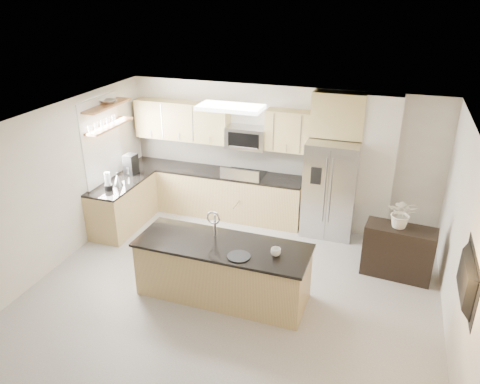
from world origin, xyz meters
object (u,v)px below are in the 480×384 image
(credenza, at_px, (398,252))
(kettle, at_px, (118,180))
(microwave, at_px, (247,138))
(platter, at_px, (239,256))
(cup, at_px, (276,252))
(coffee_maker, at_px, (131,165))
(television, at_px, (462,278))
(bowl, at_px, (108,101))
(island, at_px, (223,270))
(range, at_px, (244,196))
(refrigerator, at_px, (330,188))
(flower_vase, at_px, (403,206))
(blender, at_px, (108,182))

(credenza, height_order, kettle, kettle)
(microwave, xyz_separation_m, platter, (0.82, -2.89, -0.75))
(cup, xyz_separation_m, coffee_maker, (-3.38, 1.94, 0.17))
(coffee_maker, relative_size, television, 0.36)
(credenza, relative_size, bowl, 2.96)
(island, relative_size, credenza, 2.39)
(island, bearing_deg, range, 102.06)
(credenza, bearing_deg, refrigerator, 144.61)
(cup, bearing_deg, island, 176.44)
(microwave, xyz_separation_m, island, (0.49, -2.64, -1.19))
(flower_vase, bearing_deg, television, -72.86)
(kettle, relative_size, bowl, 0.69)
(cup, xyz_separation_m, television, (2.22, -0.55, 0.42))
(blender, relative_size, flower_vase, 0.47)
(refrigerator, relative_size, coffee_maker, 4.64)
(coffee_maker, distance_m, television, 6.14)
(refrigerator, height_order, credenza, refrigerator)
(credenza, bearing_deg, range, 164.17)
(refrigerator, bearing_deg, range, 178.40)
(cup, bearing_deg, coffee_maker, 150.23)
(television, bearing_deg, credenza, 16.50)
(flower_vase, bearing_deg, range, 158.89)
(platter, distance_m, coffee_maker, 3.62)
(coffee_maker, bearing_deg, blender, -88.60)
(microwave, distance_m, platter, 3.09)
(range, relative_size, cup, 8.06)
(cup, xyz_separation_m, blender, (-3.36, 1.12, 0.13))
(platter, height_order, kettle, kettle)
(microwave, bearing_deg, credenza, -23.34)
(microwave, bearing_deg, platter, -74.16)
(credenza, height_order, coffee_maker, coffee_maker)
(island, bearing_deg, credenza, 30.63)
(island, xyz_separation_m, bowl, (-2.74, 1.62, 1.94))
(microwave, bearing_deg, kettle, -146.40)
(range, distance_m, refrigerator, 1.71)
(platter, bearing_deg, island, 143.23)
(credenza, xyz_separation_m, kettle, (-4.95, -0.08, 0.60))
(platter, xyz_separation_m, bowl, (-3.07, 1.87, 1.50))
(platter, height_order, bowl, bowl)
(cup, xyz_separation_m, bowl, (-3.54, 1.67, 1.45))
(refrigerator, height_order, television, refrigerator)
(microwave, height_order, refrigerator, microwave)
(refrigerator, bearing_deg, bowl, -167.80)
(island, height_order, platter, island)
(microwave, relative_size, refrigerator, 0.43)
(refrigerator, relative_size, blender, 5.29)
(range, relative_size, island, 0.45)
(credenza, height_order, flower_vase, flower_vase)
(flower_vase, bearing_deg, platter, -141.49)
(kettle, height_order, coffee_maker, coffee_maker)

